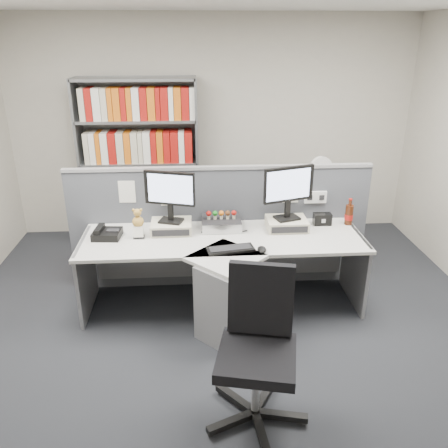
{
  "coord_description": "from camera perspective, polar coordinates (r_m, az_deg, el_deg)",
  "views": [
    {
      "loc": [
        -0.25,
        -3.03,
        2.45
      ],
      "look_at": [
        0.0,
        0.65,
        0.92
      ],
      "focal_mm": 36.84,
      "sensor_mm": 36.0,
      "label": 1
    }
  ],
  "objects": [
    {
      "name": "ground",
      "position": [
        3.91,
        0.66,
        -16.32
      ],
      "size": [
        5.5,
        5.5,
        0.0
      ],
      "primitive_type": "plane",
      "color": "#2A2C31",
      "rests_on": "ground"
    },
    {
      "name": "room_shell",
      "position": [
        3.12,
        0.81,
        10.28
      ],
      "size": [
        5.04,
        5.54,
        2.72
      ],
      "color": "beige",
      "rests_on": "ground"
    },
    {
      "name": "partition",
      "position": [
        4.66,
        -0.43,
        -0.27
      ],
      "size": [
        3.0,
        0.08,
        1.27
      ],
      "color": "#4E5159",
      "rests_on": "ground"
    },
    {
      "name": "desk",
      "position": [
        4.15,
        0.05,
        -6.22
      ],
      "size": [
        2.6,
        1.2,
        0.72
      ],
      "color": "beige",
      "rests_on": "ground"
    },
    {
      "name": "monitor_riser_left",
      "position": [
        4.36,
        -6.55,
        -0.34
      ],
      "size": [
        0.38,
        0.31,
        0.1
      ],
      "color": "beige",
      "rests_on": "desk"
    },
    {
      "name": "monitor_riser_right",
      "position": [
        4.44,
        7.78,
        0.03
      ],
      "size": [
        0.38,
        0.31,
        0.1
      ],
      "color": "beige",
      "rests_on": "desk"
    },
    {
      "name": "monitor_left",
      "position": [
        4.24,
        -6.75,
        3.91
      ],
      "size": [
        0.46,
        0.21,
        0.49
      ],
      "color": "black",
      "rests_on": "monitor_riser_left"
    },
    {
      "name": "monitor_right",
      "position": [
        4.32,
        8.02,
        4.4
      ],
      "size": [
        0.49,
        0.22,
        0.51
      ],
      "color": "black",
      "rests_on": "monitor_riser_right"
    },
    {
      "name": "desktop_pc",
      "position": [
        4.41,
        -0.34,
        0.11
      ],
      "size": [
        0.37,
        0.33,
        0.1
      ],
      "color": "black",
      "rests_on": "desk"
    },
    {
      "name": "figurines",
      "position": [
        4.36,
        -0.33,
        1.25
      ],
      "size": [
        0.29,
        0.05,
        0.09
      ],
      "color": "beige",
      "rests_on": "desktop_pc"
    },
    {
      "name": "keyboard",
      "position": [
        3.97,
        0.8,
        -3.14
      ],
      "size": [
        0.43,
        0.22,
        0.03
      ],
      "color": "black",
      "rests_on": "desk"
    },
    {
      "name": "mouse",
      "position": [
        3.95,
        4.72,
        -3.19
      ],
      "size": [
        0.08,
        0.12,
        0.05
      ],
      "primitive_type": "ellipsoid",
      "color": "black",
      "rests_on": "desk"
    },
    {
      "name": "desk_phone",
      "position": [
        4.34,
        -14.38,
        -1.15
      ],
      "size": [
        0.26,
        0.24,
        0.11
      ],
      "color": "black",
      "rests_on": "desk"
    },
    {
      "name": "desk_calendar",
      "position": [
        4.26,
        -10.54,
        -1.09
      ],
      "size": [
        0.1,
        0.07,
        0.12
      ],
      "color": "black",
      "rests_on": "desk"
    },
    {
      "name": "plush_toy",
      "position": [
        4.24,
        -10.65,
        0.59
      ],
      "size": [
        0.1,
        0.1,
        0.18
      ],
      "color": "#B0873A",
      "rests_on": "monitor_riser_left"
    },
    {
      "name": "speaker",
      "position": [
        4.59,
        12.09,
        0.6
      ],
      "size": [
        0.17,
        0.1,
        0.11
      ],
      "primitive_type": "cube",
      "color": "black",
      "rests_on": "desk"
    },
    {
      "name": "cola_bottle",
      "position": [
        4.64,
        15.24,
        1.12
      ],
      "size": [
        0.08,
        0.08,
        0.26
      ],
      "color": "#3F190A",
      "rests_on": "desk"
    },
    {
      "name": "shelving_unit",
      "position": [
        5.71,
        -10.34,
        7.19
      ],
      "size": [
        1.41,
        0.4,
        2.0
      ],
      "color": "slate",
      "rests_on": "ground"
    },
    {
      "name": "filing_cabinet",
      "position": [
        5.64,
        11.33,
        0.19
      ],
      "size": [
        0.45,
        0.61,
        0.7
      ],
      "color": "slate",
      "rests_on": "ground"
    },
    {
      "name": "desk_fan",
      "position": [
        5.43,
        11.85,
        6.45
      ],
      "size": [
        0.28,
        0.16,
        0.46
      ],
      "color": "white",
      "rests_on": "filing_cabinet"
    },
    {
      "name": "office_chair",
      "position": [
        3.14,
        4.24,
        -14.54
      ],
      "size": [
        0.7,
        0.69,
        1.05
      ],
      "color": "silver",
      "rests_on": "ground"
    }
  ]
}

